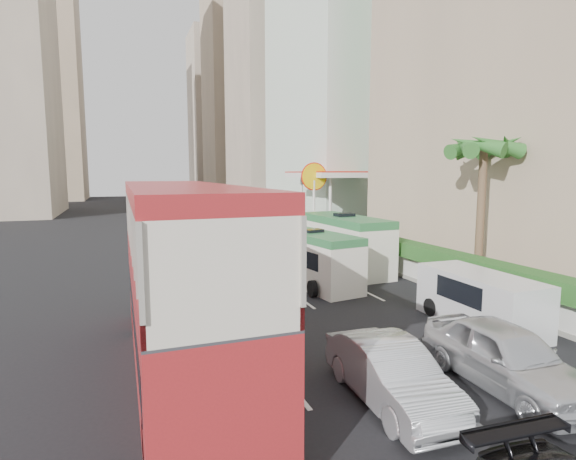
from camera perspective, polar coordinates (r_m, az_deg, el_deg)
name	(u,v)px	position (r m, az deg, el deg)	size (l,w,h in m)	color
ground_plane	(376,342)	(15.01, 11.08, -13.80)	(200.00, 200.00, 0.00)	black
double_decker_bus	(182,280)	(12.31, -13.33, -6.22)	(2.50, 11.00, 5.06)	#A82124
car_silver_lane_a	(390,403)	(11.54, 12.82, -20.59)	(1.53, 4.39, 1.45)	silver
car_silver_lane_b	(504,387)	(13.15, 25.76, -17.54)	(1.94, 4.82, 1.64)	silver
van_asset	(262,254)	(29.92, -3.34, -3.09)	(2.49, 5.39, 1.50)	silver
minibus_near	(313,259)	(21.54, 3.22, -3.67)	(1.93, 5.79, 2.57)	silver
minibus_far	(344,243)	(24.98, 7.10, -1.69)	(2.26, 6.77, 3.00)	silver
panel_van_near	(479,300)	(17.30, 23.14, -8.16)	(1.87, 4.68, 1.87)	silver
panel_van_far	(274,227)	(36.89, -1.73, 0.36)	(1.88, 4.71, 1.88)	silver
sidewalk	(316,232)	(40.73, 3.54, -0.21)	(6.00, 120.00, 0.18)	#99968C
kerb_wall	(345,245)	(29.63, 7.23, -1.90)	(0.30, 44.00, 1.00)	silver
hedge	(345,232)	(29.51, 7.26, -0.27)	(1.10, 44.00, 0.70)	#2D6626
palm_tree	(480,217)	(22.10, 23.24, 1.52)	(0.36, 0.36, 6.40)	brown
shell_station	(336,203)	(39.09, 6.11, 3.37)	(6.50, 8.00, 5.50)	silver
tower_mid	(284,49)	(76.93, -0.45, 22.03)	(16.00, 16.00, 50.00)	#B6A490
tower_far_a	(241,93)	(98.44, -6.01, 16.93)	(14.00, 14.00, 44.00)	tan
tower_far_b	(219,115)	(119.35, -8.72, 14.20)	(14.00, 14.00, 40.00)	#B6A490
tower_left_b	(36,82)	(104.44, -29.36, 16.06)	(16.00, 16.00, 46.00)	tan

